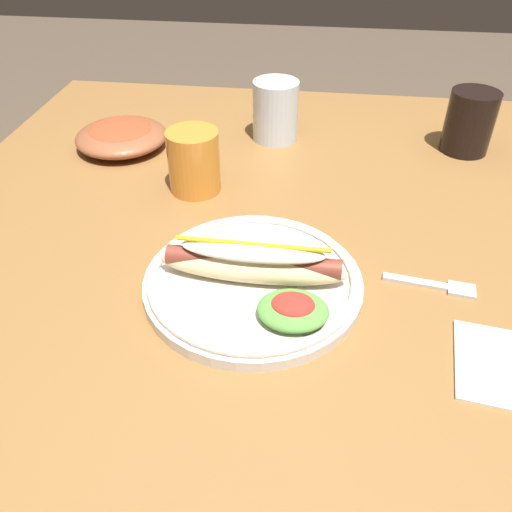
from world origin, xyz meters
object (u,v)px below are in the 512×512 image
Objects in this scene: hot_dog_plate at (255,277)px; side_bowl at (121,135)px; soda_cup at (469,122)px; extra_cup at (194,161)px; fork at (437,286)px; water_cup at (275,111)px.

side_bowl is at bearing 129.17° from hot_dog_plate.
extra_cup is at bearing -156.29° from soda_cup.
hot_dog_plate is at bearing -162.80° from fork.
water_cup is (-0.02, 0.46, 0.04)m from hot_dog_plate.
side_bowl is at bearing 156.44° from fork.
hot_dog_plate is 0.49m from side_bowl.
soda_cup is at bearing 52.83° from hot_dog_plate.
hot_dog_plate is 0.24m from fork.
side_bowl is (-0.55, 0.34, 0.02)m from fork.
side_bowl is at bearing 142.11° from extra_cup.
hot_dog_plate is 2.51× the size of soda_cup.
water_cup reaches higher than fork.
hot_dog_plate is 2.75× the size of extra_cup.
hot_dog_plate is at bearing -61.16° from extra_cup.
soda_cup is 0.36m from water_cup.
water_cup reaches higher than side_bowl.
soda_cup and water_cup have the same top height.
hot_dog_plate is 2.37× the size of fork.
fork is 0.43m from soda_cup.
side_bowl is at bearing -164.97° from water_cup.
extra_cup is at bearing 159.48° from fork.
water_cup is at bearing 92.57° from hot_dog_plate.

